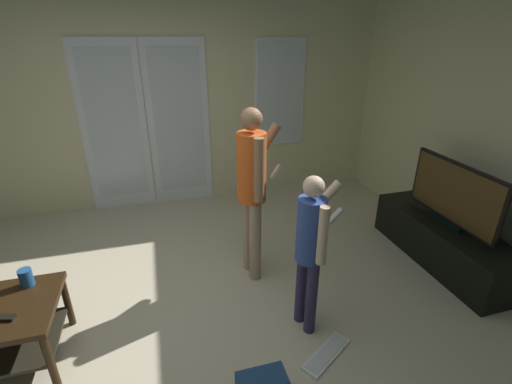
% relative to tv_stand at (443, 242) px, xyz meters
% --- Properties ---
extents(ground_plane, '(6.16, 4.87, 0.02)m').
position_rel_tv_stand_xyz_m(ground_plane, '(-2.70, -0.21, -0.22)').
color(ground_plane, beige).
extents(wall_back_with_doors, '(6.16, 0.09, 2.91)m').
position_rel_tv_stand_xyz_m(wall_back_with_doors, '(-2.66, 2.19, 1.20)').
color(wall_back_with_doors, beige).
rests_on(wall_back_with_doors, ground_plane).
extents(tv_stand, '(0.48, 1.52, 0.42)m').
position_rel_tv_stand_xyz_m(tv_stand, '(0.00, 0.00, 0.00)').
color(tv_stand, black).
rests_on(tv_stand, ground_plane).
extents(flat_screen_tv, '(0.08, 1.04, 0.60)m').
position_rel_tv_stand_xyz_m(flat_screen_tv, '(-0.00, 0.00, 0.52)').
color(flat_screen_tv, black).
rests_on(flat_screen_tv, tv_stand).
extents(person_adult, '(0.46, 0.45, 1.56)m').
position_rel_tv_stand_xyz_m(person_adult, '(-1.84, 0.32, 0.72)').
color(person_adult, tan).
rests_on(person_adult, ground_plane).
extents(person_child, '(0.46, 0.40, 1.25)m').
position_rel_tv_stand_xyz_m(person_child, '(-1.62, -0.43, 0.54)').
color(person_child, '#3A3059').
rests_on(person_child, ground_plane).
extents(loose_keyboard, '(0.44, 0.34, 0.02)m').
position_rel_tv_stand_xyz_m(loose_keyboard, '(-1.59, -0.75, -0.20)').
color(loose_keyboard, white).
rests_on(loose_keyboard, ground_plane).
extents(cup_near_edge, '(0.09, 0.09, 0.13)m').
position_rel_tv_stand_xyz_m(cup_near_edge, '(-3.56, -0.00, 0.32)').
color(cup_near_edge, '#225392').
rests_on(cup_near_edge, coffee_table).
extents(tv_remote_black, '(0.18, 0.09, 0.02)m').
position_rel_tv_stand_xyz_m(tv_remote_black, '(-3.63, -0.32, 0.27)').
color(tv_remote_black, black).
rests_on(tv_remote_black, coffee_table).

